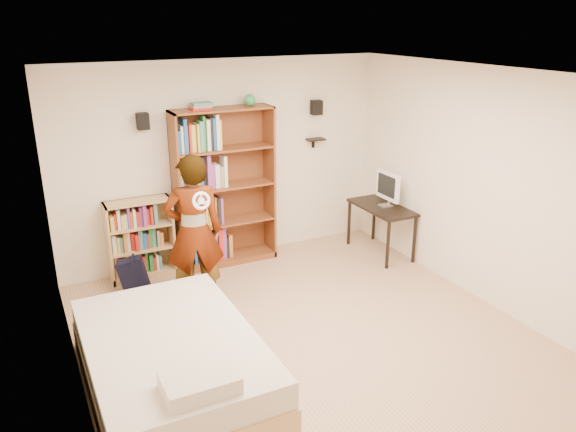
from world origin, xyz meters
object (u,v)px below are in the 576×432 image
object	(u,v)px
tall_bookshelf	(225,188)
computer_desk	(381,230)
daybed	(172,356)
person	(194,232)
low_bookshelf	(141,239)

from	to	relation	value
tall_bookshelf	computer_desk	distance (m)	2.27
tall_bookshelf	daybed	size ratio (longest dim) A/B	0.94
tall_bookshelf	daybed	bearing A→B (deg)	-120.75
tall_bookshelf	person	bearing A→B (deg)	-126.87
computer_desk	person	distance (m)	2.86
tall_bookshelf	computer_desk	xyz separation A→B (m)	(2.05, -0.70, -0.70)
computer_desk	tall_bookshelf	bearing A→B (deg)	161.13
low_bookshelf	computer_desk	size ratio (longest dim) A/B	1.00
low_bookshelf	person	xyz separation A→B (m)	(0.40, -1.03, 0.39)
tall_bookshelf	person	size ratio (longest dim) A/B	1.16
daybed	person	size ratio (longest dim) A/B	1.24
daybed	computer_desk	bearing A→B (deg)	26.11
person	daybed	bearing A→B (deg)	75.14
daybed	person	world-z (taller)	person
computer_desk	daybed	xyz separation A→B (m)	(-3.48, -1.70, -0.02)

